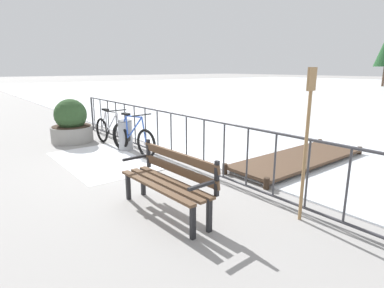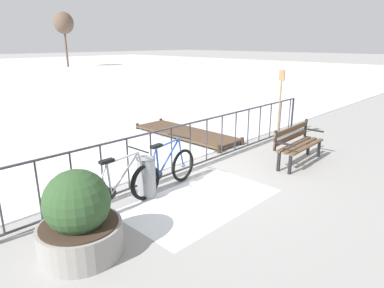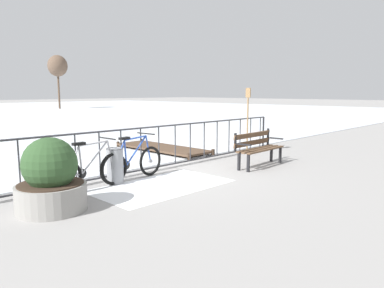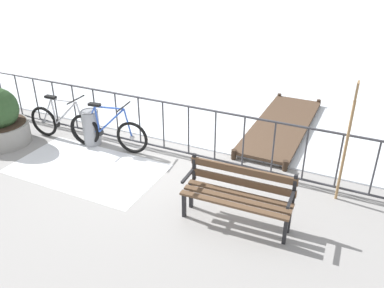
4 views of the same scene
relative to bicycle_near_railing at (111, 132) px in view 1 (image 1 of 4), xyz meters
The scene contains 10 objects.
ground_plane 2.18m from the bicycle_near_railing, 12.06° to the left, with size 160.00×160.00×0.00m, color gray.
snow_patch 1.42m from the bicycle_near_railing, 33.31° to the right, with size 2.76×1.59×0.01m, color white.
railing_fence 2.16m from the bicycle_near_railing, 12.06° to the left, with size 9.06×0.06×1.07m.
bicycle_near_railing is the anchor object (origin of this frame).
bicycle_second 1.05m from the bicycle_near_railing, ahead, with size 1.71×0.52×0.97m.
park_bench 4.26m from the bicycle_near_railing, 13.40° to the right, with size 1.62×0.54×0.89m.
planter_with_shrub 1.26m from the bicycle_near_railing, 149.22° to the right, with size 1.09×1.09×1.17m.
trash_bin 0.63m from the bicycle_near_railing, ahead, with size 0.35×0.35×0.73m.
oar_upright 5.47m from the bicycle_near_railing, ahead, with size 0.04×0.16×1.98m.
wooden_dock 4.65m from the bicycle_near_railing, 31.68° to the left, with size 1.10×3.47×0.20m.
Camera 1 is at (5.41, -3.71, 1.97)m, focal length 29.24 mm.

